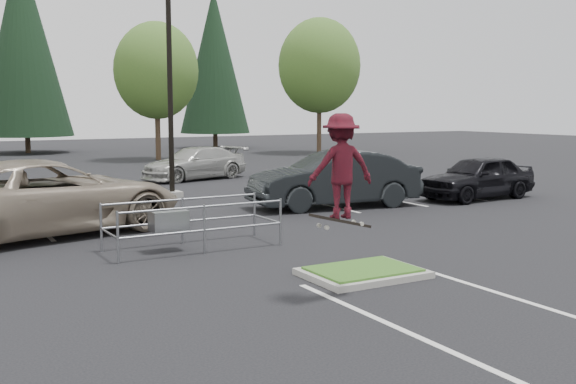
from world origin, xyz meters
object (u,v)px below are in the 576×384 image
cart_corral (174,220)px  car_r_black (478,177)px  car_l_tan (45,197)px  light_pole (170,67)px  car_far_silver (196,163)px  skateboarder (341,167)px  car_r_charc (334,179)px  decid_c (156,74)px  decid_d (319,69)px  conif_b (23,40)px  conif_c (214,61)px

cart_corral → car_r_black: car_r_black is taller
cart_corral → car_l_tan: car_l_tan is taller
light_pole → car_far_silver: size_ratio=2.03×
skateboarder → car_r_charc: bearing=-111.4°
car_r_charc → car_l_tan: bearing=-79.5°
decid_c → cart_corral: (-8.30, -25.84, -4.56)m
decid_d → skateboarder: size_ratio=4.84×
skateboarder → conif_b: bearing=-80.2°
light_pole → car_r_black: size_ratio=2.24×
light_pole → car_r_charc: bearing=-46.2°
light_pole → cart_corral: 9.32m
decid_c → car_r_black: decid_c is taller
decid_c → cart_corral: 27.52m
conif_c → car_far_silver: (-10.23, -21.50, -6.12)m
skateboarder → car_far_silver: 19.70m
decid_c → car_l_tan: (-10.49, -22.42, -4.30)m
skateboarder → car_l_tan: size_ratio=0.28×
cart_corral → car_far_silver: car_far_silver is taller
light_pole → car_l_tan: bearing=-137.5°
decid_c → conif_b: 12.51m
car_l_tan → car_r_charc: (9.00, 0.42, -0.05)m
car_r_charc → decid_d: bearing=156.9°
light_pole → skateboarder: 13.32m
cart_corral → decid_d: bearing=52.0°
car_r_black → car_l_tan: bearing=-95.3°
conif_b → conif_c: conif_b is taller
decid_d → cart_corral: decid_d is taller
light_pole → decid_d: size_ratio=1.07×
cart_corral → skateboarder: bearing=-77.8°
conif_b → conif_c: size_ratio=1.16×
decid_c → decid_d: (12.00, 0.50, 0.66)m
decid_d → conif_c: 10.04m
conif_b → car_r_black: bearing=-73.4°
conif_c → car_l_tan: conif_c is taller
car_l_tan → car_far_silver: 13.44m
decid_c → skateboarder: decid_c is taller
conif_c → car_l_tan: size_ratio=1.81×
decid_d → car_r_charc: bearing=-120.9°
car_r_charc → car_far_silver: (-0.73, 10.17, -0.18)m
decid_d → car_far_silver: decid_d is taller
conif_c → car_far_silver: bearing=-115.4°
conif_c → car_far_silver: 24.58m
cart_corral → car_far_silver: size_ratio=0.78×
decid_c → conif_c: conif_c is taller
conif_b → conif_c: (14.00, -1.00, -1.00)m
decid_c → car_l_tan: decid_c is taller
decid_d → car_r_black: bearing=-108.9°
car_r_charc → car_far_silver: 10.20m
car_r_black → car_far_silver: 12.64m
decid_c → conif_b: (-5.99, 10.67, 2.59)m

